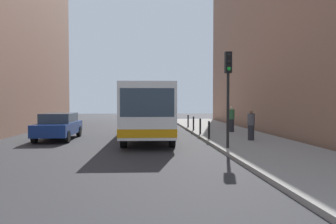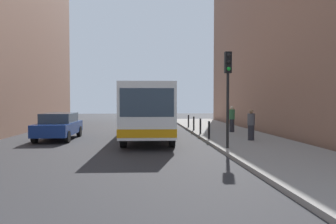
{
  "view_description": "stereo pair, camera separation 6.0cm",
  "coord_description": "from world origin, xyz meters",
  "px_view_note": "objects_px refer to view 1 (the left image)",
  "views": [
    {
      "loc": [
        -0.14,
        -16.08,
        2.16
      ],
      "look_at": [
        1.27,
        0.81,
        1.58
      ],
      "focal_mm": 34.43,
      "sensor_mm": 36.0,
      "label": 1
    },
    {
      "loc": [
        -0.08,
        -16.09,
        2.16
      ],
      "look_at": [
        1.27,
        0.81,
        1.58
      ],
      "focal_mm": 34.43,
      "sensor_mm": 36.0,
      "label": 2
    }
  ],
  "objects_px": {
    "bus": "(149,108)",
    "bollard_far": "(193,123)",
    "bollard_farthest": "(188,121)",
    "pedestrian_mid_sidewalk": "(232,119)",
    "traffic_light": "(228,81)",
    "car_beside_bus": "(59,126)",
    "bollard_mid": "(200,126)",
    "pedestrian_near_signal": "(251,125)",
    "bollard_near": "(209,130)"
  },
  "relations": [
    {
      "from": "bollard_far",
      "to": "bollard_farthest",
      "type": "distance_m",
      "value": 2.55
    },
    {
      "from": "traffic_light",
      "to": "pedestrian_mid_sidewalk",
      "type": "xyz_separation_m",
      "value": [
        2.19,
        7.06,
        -2.01
      ]
    },
    {
      "from": "bollard_farthest",
      "to": "bollard_far",
      "type": "bearing_deg",
      "value": -90.0
    },
    {
      "from": "traffic_light",
      "to": "bollard_far",
      "type": "xyz_separation_m",
      "value": [
        -0.1,
        8.46,
        -2.38
      ]
    },
    {
      "from": "bollard_mid",
      "to": "pedestrian_near_signal",
      "type": "distance_m",
      "value": 3.89
    },
    {
      "from": "traffic_light",
      "to": "bollard_farthest",
      "type": "distance_m",
      "value": 11.26
    },
    {
      "from": "pedestrian_near_signal",
      "to": "pedestrian_mid_sidewalk",
      "type": "height_order",
      "value": "pedestrian_mid_sidewalk"
    },
    {
      "from": "car_beside_bus",
      "to": "bollard_farthest",
      "type": "bearing_deg",
      "value": -143.21
    },
    {
      "from": "traffic_light",
      "to": "bollard_near",
      "type": "distance_m",
      "value": 4.12
    },
    {
      "from": "bus",
      "to": "bollard_mid",
      "type": "relative_size",
      "value": 11.69
    },
    {
      "from": "traffic_light",
      "to": "pedestrian_mid_sidewalk",
      "type": "distance_m",
      "value": 7.66
    },
    {
      "from": "pedestrian_near_signal",
      "to": "bus",
      "type": "bearing_deg",
      "value": -115.11
    },
    {
      "from": "car_beside_bus",
      "to": "pedestrian_mid_sidewalk",
      "type": "relative_size",
      "value": 2.6
    },
    {
      "from": "bollard_mid",
      "to": "pedestrian_near_signal",
      "type": "bearing_deg",
      "value": -58.35
    },
    {
      "from": "bollard_near",
      "to": "bollard_farthest",
      "type": "distance_m",
      "value": 7.64
    },
    {
      "from": "car_beside_bus",
      "to": "bollard_near",
      "type": "xyz_separation_m",
      "value": [
        8.2,
        -1.6,
        -0.16
      ]
    },
    {
      "from": "car_beside_bus",
      "to": "bollard_far",
      "type": "relative_size",
      "value": 4.64
    },
    {
      "from": "bus",
      "to": "pedestrian_near_signal",
      "type": "xyz_separation_m",
      "value": [
        5.16,
        -2.93,
        -0.79
      ]
    },
    {
      "from": "bus",
      "to": "car_beside_bus",
      "type": "relative_size",
      "value": 2.52
    },
    {
      "from": "bus",
      "to": "car_beside_bus",
      "type": "bearing_deg",
      "value": 8.79
    },
    {
      "from": "bollard_near",
      "to": "bollard_far",
      "type": "distance_m",
      "value": 5.09
    },
    {
      "from": "car_beside_bus",
      "to": "bollard_far",
      "type": "height_order",
      "value": "car_beside_bus"
    },
    {
      "from": "pedestrian_mid_sidewalk",
      "to": "bollard_farthest",
      "type": "bearing_deg",
      "value": 155.91
    },
    {
      "from": "bollard_mid",
      "to": "bollard_farthest",
      "type": "relative_size",
      "value": 1.0
    },
    {
      "from": "car_beside_bus",
      "to": "bollard_far",
      "type": "distance_m",
      "value": 8.92
    },
    {
      "from": "traffic_light",
      "to": "pedestrian_mid_sidewalk",
      "type": "height_order",
      "value": "traffic_light"
    },
    {
      "from": "bus",
      "to": "car_beside_bus",
      "type": "xyz_separation_m",
      "value": [
        -5.08,
        -0.58,
        -0.94
      ]
    },
    {
      "from": "bus",
      "to": "bollard_far",
      "type": "height_order",
      "value": "bus"
    },
    {
      "from": "bus",
      "to": "bollard_mid",
      "type": "distance_m",
      "value": 3.33
    },
    {
      "from": "traffic_light",
      "to": "pedestrian_near_signal",
      "type": "relative_size",
      "value": 2.59
    },
    {
      "from": "bollard_farthest",
      "to": "pedestrian_mid_sidewalk",
      "type": "xyz_separation_m",
      "value": [
        2.29,
        -3.94,
        0.37
      ]
    },
    {
      "from": "bus",
      "to": "bollard_far",
      "type": "distance_m",
      "value": 4.41
    },
    {
      "from": "bollard_farthest",
      "to": "pedestrian_near_signal",
      "type": "height_order",
      "value": "pedestrian_near_signal"
    },
    {
      "from": "bollard_farthest",
      "to": "pedestrian_mid_sidewalk",
      "type": "relative_size",
      "value": 0.56
    },
    {
      "from": "bollard_near",
      "to": "bollard_mid",
      "type": "xyz_separation_m",
      "value": [
        0.0,
        2.55,
        0.0
      ]
    },
    {
      "from": "pedestrian_near_signal",
      "to": "pedestrian_mid_sidewalk",
      "type": "distance_m",
      "value": 4.46
    },
    {
      "from": "car_beside_bus",
      "to": "bollard_farthest",
      "type": "xyz_separation_m",
      "value": [
        8.2,
        6.04,
        -0.16
      ]
    },
    {
      "from": "bollard_mid",
      "to": "bollard_farthest",
      "type": "height_order",
      "value": "same"
    },
    {
      "from": "bus",
      "to": "bollard_near",
      "type": "xyz_separation_m",
      "value": [
        3.13,
        -2.18,
        -1.1
      ]
    },
    {
      "from": "bollard_near",
      "to": "bus",
      "type": "bearing_deg",
      "value": 145.09
    },
    {
      "from": "traffic_light",
      "to": "pedestrian_mid_sidewalk",
      "type": "relative_size",
      "value": 2.42
    },
    {
      "from": "bollard_farthest",
      "to": "pedestrian_mid_sidewalk",
      "type": "bearing_deg",
      "value": -59.88
    },
    {
      "from": "traffic_light",
      "to": "pedestrian_near_signal",
      "type": "xyz_separation_m",
      "value": [
        1.93,
        2.61,
        -2.07
      ]
    },
    {
      "from": "bus",
      "to": "pedestrian_mid_sidewalk",
      "type": "height_order",
      "value": "bus"
    },
    {
      "from": "bollard_farthest",
      "to": "traffic_light",
      "type": "bearing_deg",
      "value": -89.48
    },
    {
      "from": "bollard_mid",
      "to": "car_beside_bus",
      "type": "bearing_deg",
      "value": -173.39
    },
    {
      "from": "bollard_mid",
      "to": "pedestrian_mid_sidewalk",
      "type": "bearing_deg",
      "value": 26.72
    },
    {
      "from": "bollard_far",
      "to": "pedestrian_near_signal",
      "type": "relative_size",
      "value": 0.6
    },
    {
      "from": "car_beside_bus",
      "to": "bollard_mid",
      "type": "height_order",
      "value": "car_beside_bus"
    },
    {
      "from": "pedestrian_near_signal",
      "to": "traffic_light",
      "type": "bearing_deg",
      "value": -32.01
    }
  ]
}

